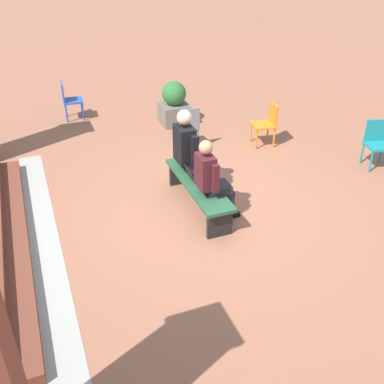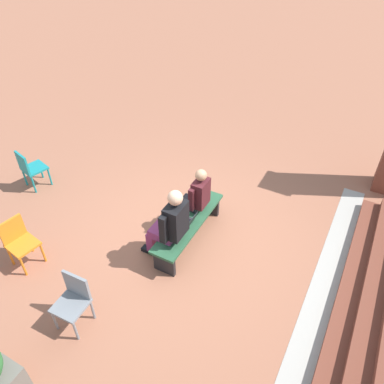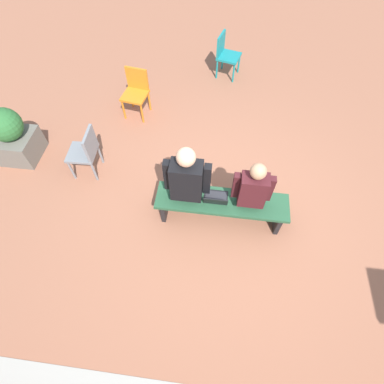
{
  "view_description": "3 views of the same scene",
  "coord_description": "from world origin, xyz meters",
  "px_view_note": "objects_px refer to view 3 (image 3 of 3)",
  "views": [
    {
      "loc": [
        -5.42,
        2.33,
        3.78
      ],
      "look_at": [
        -0.38,
        0.37,
        0.56
      ],
      "focal_mm": 42.0,
      "sensor_mm": 36.0,
      "label": 1
    },
    {
      "loc": [
        4.03,
        2.33,
        4.77
      ],
      "look_at": [
        -0.07,
        0.12,
        1.01
      ],
      "focal_mm": 35.0,
      "sensor_mm": 36.0,
      "label": 2
    },
    {
      "loc": [
        0.16,
        2.33,
        3.85
      ],
      "look_at": [
        0.44,
        0.11,
        0.57
      ],
      "focal_mm": 28.0,
      "sensor_mm": 36.0,
      "label": 3
    }
  ],
  "objects_px": {
    "person_adult": "(188,179)",
    "plastic_chair_near_bench_right": "(86,150)",
    "bench": "(222,204)",
    "planter": "(12,136)",
    "person_student": "(251,189)",
    "plastic_chair_far_right": "(226,53)",
    "laptop": "(216,199)",
    "plastic_chair_near_bench_left": "(136,90)"
  },
  "relations": [
    {
      "from": "plastic_chair_near_bench_right",
      "to": "plastic_chair_far_right",
      "type": "bearing_deg",
      "value": -123.77
    },
    {
      "from": "laptop",
      "to": "planter",
      "type": "distance_m",
      "value": 3.39
    },
    {
      "from": "plastic_chair_far_right",
      "to": "person_student",
      "type": "bearing_deg",
      "value": 98.7
    },
    {
      "from": "person_adult",
      "to": "plastic_chair_near_bench_right",
      "type": "relative_size",
      "value": 1.7
    },
    {
      "from": "bench",
      "to": "plastic_chair_far_right",
      "type": "bearing_deg",
      "value": -87.16
    },
    {
      "from": "planter",
      "to": "plastic_chair_far_right",
      "type": "bearing_deg",
      "value": -139.87
    },
    {
      "from": "bench",
      "to": "plastic_chair_far_right",
      "type": "distance_m",
      "value": 3.51
    },
    {
      "from": "bench",
      "to": "planter",
      "type": "relative_size",
      "value": 1.91
    },
    {
      "from": "laptop",
      "to": "person_adult",
      "type": "bearing_deg",
      "value": -12.38
    },
    {
      "from": "laptop",
      "to": "plastic_chair_near_bench_left",
      "type": "relative_size",
      "value": 0.38
    },
    {
      "from": "plastic_chair_far_right",
      "to": "planter",
      "type": "relative_size",
      "value": 0.89
    },
    {
      "from": "person_adult",
      "to": "plastic_chair_near_bench_right",
      "type": "height_order",
      "value": "person_adult"
    },
    {
      "from": "laptop",
      "to": "plastic_chair_near_bench_right",
      "type": "height_order",
      "value": "plastic_chair_near_bench_right"
    },
    {
      "from": "person_adult",
      "to": "person_student",
      "type": "bearing_deg",
      "value": 179.4
    },
    {
      "from": "person_student",
      "to": "plastic_chair_near_bench_right",
      "type": "bearing_deg",
      "value": -12.8
    },
    {
      "from": "person_adult",
      "to": "plastic_chair_near_bench_right",
      "type": "xyz_separation_m",
      "value": [
        1.63,
        -0.55,
        -0.27
      ]
    },
    {
      "from": "person_adult",
      "to": "planter",
      "type": "height_order",
      "value": "person_adult"
    },
    {
      "from": "plastic_chair_near_bench_left",
      "to": "person_adult",
      "type": "bearing_deg",
      "value": 120.5
    },
    {
      "from": "person_student",
      "to": "plastic_chair_far_right",
      "type": "bearing_deg",
      "value": -81.3
    },
    {
      "from": "plastic_chair_far_right",
      "to": "planter",
      "type": "distance_m",
      "value": 4.2
    },
    {
      "from": "bench",
      "to": "planter",
      "type": "bearing_deg",
      "value": -13.32
    },
    {
      "from": "person_student",
      "to": "bench",
      "type": "bearing_deg",
      "value": 10.25
    },
    {
      "from": "bench",
      "to": "plastic_chair_near_bench_left",
      "type": "bearing_deg",
      "value": -51.66
    },
    {
      "from": "person_student",
      "to": "person_adult",
      "type": "xyz_separation_m",
      "value": [
        0.83,
        -0.01,
        0.06
      ]
    },
    {
      "from": "laptop",
      "to": "planter",
      "type": "bearing_deg",
      "value": -13.86
    },
    {
      "from": "person_student",
      "to": "laptop",
      "type": "bearing_deg",
      "value": 9.76
    },
    {
      "from": "planter",
      "to": "person_student",
      "type": "bearing_deg",
      "value": 168.84
    },
    {
      "from": "plastic_chair_far_right",
      "to": "plastic_chair_near_bench_right",
      "type": "relative_size",
      "value": 1.0
    },
    {
      "from": "bench",
      "to": "person_student",
      "type": "xyz_separation_m",
      "value": [
        -0.35,
        -0.06,
        0.34
      ]
    },
    {
      "from": "person_student",
      "to": "person_adult",
      "type": "relative_size",
      "value": 0.9
    },
    {
      "from": "person_adult",
      "to": "laptop",
      "type": "height_order",
      "value": "person_adult"
    },
    {
      "from": "person_adult",
      "to": "plastic_chair_near_bench_right",
      "type": "distance_m",
      "value": 1.74
    },
    {
      "from": "bench",
      "to": "planter",
      "type": "xyz_separation_m",
      "value": [
        3.38,
        -0.8,
        0.08
      ]
    },
    {
      "from": "person_student",
      "to": "plastic_chair_far_right",
      "type": "xyz_separation_m",
      "value": [
        0.53,
        -3.44,
        -0.21
      ]
    },
    {
      "from": "person_adult",
      "to": "plastic_chair_far_right",
      "type": "relative_size",
      "value": 1.7
    },
    {
      "from": "bench",
      "to": "person_student",
      "type": "relative_size",
      "value": 1.4
    },
    {
      "from": "plastic_chair_near_bench_left",
      "to": "laptop",
      "type": "bearing_deg",
      "value": 126.7
    },
    {
      "from": "laptop",
      "to": "plastic_chair_near_bench_right",
      "type": "distance_m",
      "value": 2.11
    },
    {
      "from": "bench",
      "to": "laptop",
      "type": "bearing_deg",
      "value": 7.77
    },
    {
      "from": "bench",
      "to": "person_adult",
      "type": "relative_size",
      "value": 1.26
    },
    {
      "from": "plastic_chair_far_right",
      "to": "plastic_chair_near_bench_left",
      "type": "distance_m",
      "value": 2.04
    },
    {
      "from": "person_adult",
      "to": "plastic_chair_far_right",
      "type": "height_order",
      "value": "person_adult"
    }
  ]
}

